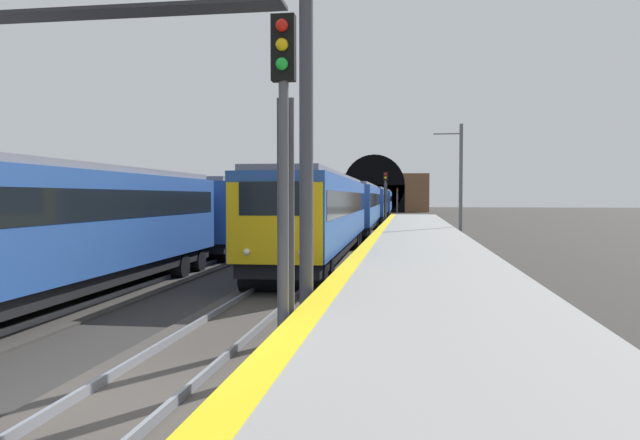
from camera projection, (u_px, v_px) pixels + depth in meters
The scene contains 12 objects.
ground_plane at pixel (123, 410), 8.13m from camera, with size 320.00×320.00×0.00m, color #302D2B.
platform_right at pixel (446, 387), 7.47m from camera, with size 112.00×4.64×1.04m, color gray.
platform_right_edge_strip at pixel (285, 340), 7.75m from camera, with size 112.00×0.50×0.01m, color yellow.
track_main_line at pixel (123, 407), 8.12m from camera, with size 160.00×2.70×0.21m.
train_main_approaching at pixel (366, 204), 54.32m from camera, with size 77.09×3.14×3.85m.
train_adjacent_platform at pixel (188, 215), 24.40m from camera, with size 41.05×3.00×4.68m.
railway_signal_near at pixel (284, 161), 9.56m from camera, with size 0.39×0.38×5.81m.
railway_signal_mid at pixel (385, 196), 51.63m from camera, with size 0.39×0.38×5.06m.
railway_signal_far at pixel (397, 198), 105.49m from camera, with size 0.39×0.38×4.44m.
overhead_signal_gantry at pixel (101, 64), 12.49m from camera, with size 0.70×9.02×7.57m.
tunnel_portal at pixel (374, 193), 112.47m from camera, with size 2.92×20.42×11.44m.
catenary_mast_near at pixel (460, 182), 36.88m from camera, with size 0.22×1.81×7.42m.
Camera 1 is at (-7.53, -3.85, 2.92)m, focal length 33.42 mm.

